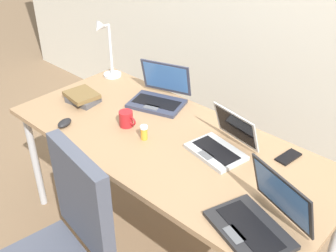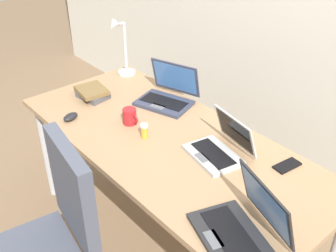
{
  "view_description": "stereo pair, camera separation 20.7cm",
  "coord_description": "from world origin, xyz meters",
  "px_view_note": "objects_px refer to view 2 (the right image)",
  "views": [
    {
      "loc": [
        1.19,
        -1.29,
        1.92
      ],
      "look_at": [
        0.0,
        0.0,
        0.82
      ],
      "focal_mm": 43.46,
      "sensor_mm": 36.0,
      "label": 1
    },
    {
      "loc": [
        1.33,
        -1.14,
        1.92
      ],
      "look_at": [
        0.0,
        0.0,
        0.82
      ],
      "focal_mm": 43.46,
      "sensor_mm": 36.0,
      "label": 2
    }
  ],
  "objects_px": {
    "desk_lamp": "(121,47)",
    "laptop_center": "(220,148)",
    "computer_mouse": "(71,117)",
    "book_stack": "(93,93)",
    "laptop_back_right": "(167,95)",
    "coffee_mug": "(130,116)",
    "pill_bottle": "(144,131)",
    "cell_phone": "(287,166)",
    "laptop_front_right": "(241,226)"
  },
  "relations": [
    {
      "from": "computer_mouse",
      "to": "laptop_back_right",
      "type": "bearing_deg",
      "value": 52.34
    },
    {
      "from": "computer_mouse",
      "to": "book_stack",
      "type": "distance_m",
      "value": 0.28
    },
    {
      "from": "book_stack",
      "to": "desk_lamp",
      "type": "bearing_deg",
      "value": 114.6
    },
    {
      "from": "desk_lamp",
      "to": "book_stack",
      "type": "distance_m",
      "value": 0.4
    },
    {
      "from": "laptop_front_right",
      "to": "laptop_center",
      "type": "relative_size",
      "value": 1.25
    },
    {
      "from": "computer_mouse",
      "to": "book_stack",
      "type": "bearing_deg",
      "value": 104.01
    },
    {
      "from": "laptop_front_right",
      "to": "cell_phone",
      "type": "bearing_deg",
      "value": 105.58
    },
    {
      "from": "laptop_center",
      "to": "coffee_mug",
      "type": "bearing_deg",
      "value": -162.91
    },
    {
      "from": "coffee_mug",
      "to": "computer_mouse",
      "type": "bearing_deg",
      "value": -137.54
    },
    {
      "from": "laptop_center",
      "to": "computer_mouse",
      "type": "xyz_separation_m",
      "value": [
        -0.77,
        -0.39,
        -0.02
      ]
    },
    {
      "from": "desk_lamp",
      "to": "book_stack",
      "type": "xyz_separation_m",
      "value": [
        0.15,
        -0.33,
        -0.17
      ]
    },
    {
      "from": "laptop_back_right",
      "to": "cell_phone",
      "type": "height_order",
      "value": "laptop_back_right"
    },
    {
      "from": "laptop_center",
      "to": "cell_phone",
      "type": "height_order",
      "value": "laptop_center"
    },
    {
      "from": "laptop_back_right",
      "to": "coffee_mug",
      "type": "xyz_separation_m",
      "value": [
        0.05,
        -0.32,
        -0.0
      ]
    },
    {
      "from": "cell_phone",
      "to": "coffee_mug",
      "type": "bearing_deg",
      "value": -150.32
    },
    {
      "from": "desk_lamp",
      "to": "cell_phone",
      "type": "bearing_deg",
      "value": 0.03
    },
    {
      "from": "book_stack",
      "to": "coffee_mug",
      "type": "xyz_separation_m",
      "value": [
        0.39,
        -0.0,
        0.01
      ]
    },
    {
      "from": "laptop_center",
      "to": "computer_mouse",
      "type": "bearing_deg",
      "value": -153.23
    },
    {
      "from": "computer_mouse",
      "to": "coffee_mug",
      "type": "bearing_deg",
      "value": 24.69
    },
    {
      "from": "desk_lamp",
      "to": "laptop_center",
      "type": "bearing_deg",
      "value": -9.2
    },
    {
      "from": "desk_lamp",
      "to": "laptop_center",
      "type": "relative_size",
      "value": 1.26
    },
    {
      "from": "laptop_front_right",
      "to": "coffee_mug",
      "type": "height_order",
      "value": "laptop_front_right"
    },
    {
      "from": "cell_phone",
      "to": "coffee_mug",
      "type": "relative_size",
      "value": 1.2
    },
    {
      "from": "computer_mouse",
      "to": "book_stack",
      "type": "xyz_separation_m",
      "value": [
        -0.14,
        0.23,
        0.01
      ]
    },
    {
      "from": "computer_mouse",
      "to": "book_stack",
      "type": "relative_size",
      "value": 0.45
    },
    {
      "from": "laptop_back_right",
      "to": "laptop_center",
      "type": "xyz_separation_m",
      "value": [
        0.58,
        -0.16,
        -0.0
      ]
    },
    {
      "from": "pill_bottle",
      "to": "computer_mouse",
      "type": "bearing_deg",
      "value": -153.76
    },
    {
      "from": "computer_mouse",
      "to": "laptop_center",
      "type": "bearing_deg",
      "value": 8.99
    },
    {
      "from": "book_stack",
      "to": "cell_phone",
      "type": "bearing_deg",
      "value": 15.47
    },
    {
      "from": "desk_lamp",
      "to": "laptop_back_right",
      "type": "xyz_separation_m",
      "value": [
        0.49,
        -0.02,
        -0.15
      ]
    },
    {
      "from": "pill_bottle",
      "to": "laptop_front_right",
      "type": "bearing_deg",
      "value": -9.87
    },
    {
      "from": "laptop_back_right",
      "to": "cell_phone",
      "type": "xyz_separation_m",
      "value": [
        0.85,
        0.02,
        -0.04
      ]
    },
    {
      "from": "laptop_front_right",
      "to": "coffee_mug",
      "type": "relative_size",
      "value": 3.53
    },
    {
      "from": "laptop_back_right",
      "to": "coffee_mug",
      "type": "bearing_deg",
      "value": -80.47
    },
    {
      "from": "desk_lamp",
      "to": "laptop_front_right",
      "type": "height_order",
      "value": "desk_lamp"
    },
    {
      "from": "laptop_back_right",
      "to": "laptop_center",
      "type": "relative_size",
      "value": 1.19
    },
    {
      "from": "desk_lamp",
      "to": "pill_bottle",
      "type": "xyz_separation_m",
      "value": [
        0.71,
        -0.36,
        -0.16
      ]
    },
    {
      "from": "laptop_center",
      "to": "desk_lamp",
      "type": "bearing_deg",
      "value": 170.8
    },
    {
      "from": "laptop_front_right",
      "to": "book_stack",
      "type": "relative_size",
      "value": 1.89
    },
    {
      "from": "pill_bottle",
      "to": "book_stack",
      "type": "height_order",
      "value": "pill_bottle"
    },
    {
      "from": "laptop_center",
      "to": "coffee_mug",
      "type": "relative_size",
      "value": 2.82
    },
    {
      "from": "laptop_center",
      "to": "pill_bottle",
      "type": "xyz_separation_m",
      "value": [
        -0.36,
        -0.19,
        -0.0
      ]
    },
    {
      "from": "book_stack",
      "to": "laptop_back_right",
      "type": "bearing_deg",
      "value": 42.34
    },
    {
      "from": "laptop_back_right",
      "to": "cell_phone",
      "type": "bearing_deg",
      "value": 1.22
    },
    {
      "from": "laptop_front_right",
      "to": "computer_mouse",
      "type": "xyz_separation_m",
      "value": [
        -1.18,
        -0.07,
        -0.03
      ]
    },
    {
      "from": "laptop_back_right",
      "to": "cell_phone",
      "type": "distance_m",
      "value": 0.85
    },
    {
      "from": "cell_phone",
      "to": "pill_bottle",
      "type": "distance_m",
      "value": 0.73
    },
    {
      "from": "desk_lamp",
      "to": "coffee_mug",
      "type": "xyz_separation_m",
      "value": [
        0.55,
        -0.33,
        -0.15
      ]
    },
    {
      "from": "laptop_back_right",
      "to": "book_stack",
      "type": "relative_size",
      "value": 1.8
    },
    {
      "from": "desk_lamp",
      "to": "laptop_center",
      "type": "xyz_separation_m",
      "value": [
        1.07,
        -0.17,
        -0.16
      ]
    }
  ]
}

